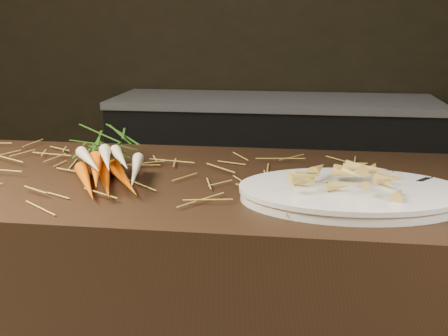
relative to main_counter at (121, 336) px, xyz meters
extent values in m
cube|color=black|center=(0.00, 0.00, 0.00)|extent=(2.40, 0.70, 0.90)
cube|color=black|center=(0.30, 1.88, -0.05)|extent=(1.80, 0.60, 0.80)
cube|color=#99999E|center=(0.30, 1.88, 0.37)|extent=(1.82, 0.62, 0.04)
cone|color=#DC5403|center=(-0.02, -0.13, 0.47)|extent=(0.15, 0.25, 0.03)
cone|color=#DC5403|center=(0.02, -0.11, 0.47)|extent=(0.13, 0.26, 0.03)
cone|color=#DC5403|center=(0.06, -0.09, 0.47)|extent=(0.16, 0.25, 0.03)
cone|color=#DC5403|center=(0.01, -0.13, 0.49)|extent=(0.12, 0.26, 0.03)
cone|color=beige|center=(-0.01, -0.11, 0.51)|extent=(0.15, 0.23, 0.04)
cone|color=beige|center=(0.03, -0.11, 0.52)|extent=(0.12, 0.24, 0.04)
cone|color=beige|center=(0.05, -0.09, 0.51)|extent=(0.13, 0.23, 0.04)
cone|color=beige|center=(0.09, -0.10, 0.49)|extent=(0.08, 0.24, 0.03)
ellipsoid|color=#2B5D12|center=(-0.07, 0.10, 0.50)|extent=(0.24, 0.27, 0.08)
cube|color=silver|center=(0.74, -0.13, 0.48)|extent=(0.13, 0.15, 0.00)
camera|label=1|loc=(0.46, -1.28, 0.82)|focal=45.00mm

